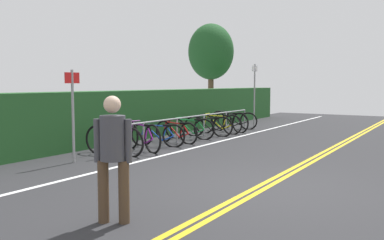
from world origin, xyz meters
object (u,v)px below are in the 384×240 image
(bicycle_1, at_px, (141,136))
(bicycle_4, at_px, (190,129))
(bicycle_7, at_px, (229,122))
(sign_post_near, at_px, (73,107))
(bicycle_6, at_px, (218,124))
(bicycle_0, at_px, (114,141))
(bicycle_3, at_px, (176,132))
(sign_post_far, at_px, (254,90))
(bicycle_5, at_px, (208,126))
(bicycle_8, at_px, (236,121))
(bike_rack, at_px, (191,121))
(bicycle_2, at_px, (158,135))
(pedestrian, at_px, (113,151))
(tree_mid, at_px, (211,52))

(bicycle_1, relative_size, bicycle_4, 1.07)
(bicycle_7, height_order, sign_post_near, sign_post_near)
(bicycle_1, height_order, bicycle_7, bicycle_1)
(bicycle_4, xyz_separation_m, bicycle_6, (1.73, -0.11, 0.01))
(bicycle_0, bearing_deg, sign_post_near, 176.24)
(bicycle_3, relative_size, sign_post_near, 0.79)
(bicycle_4, xyz_separation_m, sign_post_far, (4.55, -0.26, 1.18))
(bicycle_5, height_order, bicycle_6, bicycle_6)
(sign_post_far, bearing_deg, bicycle_8, 165.19)
(bicycle_0, bearing_deg, sign_post_far, -1.80)
(sign_post_near, bearing_deg, bike_rack, -1.90)
(bicycle_2, xyz_separation_m, bicycle_8, (5.25, 0.11, 0.01))
(bicycle_4, distance_m, bicycle_8, 3.44)
(bicycle_1, bearing_deg, bicycle_2, 3.68)
(bicycle_3, bearing_deg, bike_rack, 1.36)
(bicycle_0, xyz_separation_m, bicycle_1, (0.94, -0.12, 0.01))
(sign_post_far, bearing_deg, bicycle_5, 178.68)
(bicycle_2, xyz_separation_m, bicycle_4, (1.82, 0.08, 0.01))
(bicycle_5, bearing_deg, bicycle_2, 177.97)
(pedestrian, distance_m, sign_post_far, 12.39)
(bike_rack, bearing_deg, sign_post_far, -2.22)
(bicycle_7, height_order, tree_mid, tree_mid)
(bicycle_8, bearing_deg, bike_rack, -178.08)
(pedestrian, bearing_deg, bicycle_7, 18.74)
(bicycle_8, height_order, sign_post_near, sign_post_near)
(pedestrian, bearing_deg, bicycle_5, 21.82)
(bicycle_5, bearing_deg, bicycle_8, 4.74)
(bicycle_3, height_order, sign_post_near, sign_post_near)
(bicycle_4, distance_m, pedestrian, 8.21)
(bicycle_1, xyz_separation_m, bicycle_3, (1.69, 0.03, -0.05))
(bike_rack, xyz_separation_m, bicycle_4, (0.03, 0.08, -0.24))
(bicycle_2, height_order, sign_post_far, sign_post_far)
(bicycle_6, distance_m, bicycle_7, 0.82)
(bicycle_6, bearing_deg, bicycle_7, -0.88)
(pedestrian, bearing_deg, sign_post_near, 53.71)
(bicycle_2, bearing_deg, bicycle_5, -2.03)
(bicycle_6, xyz_separation_m, pedestrian, (-9.13, -3.39, 0.58))
(bicycle_0, distance_m, bicycle_7, 6.10)
(bicycle_5, distance_m, bicycle_7, 1.64)
(bicycle_1, distance_m, pedestrian, 5.88)
(bicycle_0, distance_m, tree_mid, 12.45)
(bicycle_4, xyz_separation_m, bicycle_5, (0.91, -0.17, 0.01))
(bicycle_6, bearing_deg, bicycle_2, 179.44)
(pedestrian, bearing_deg, bicycle_8, 18.07)
(bike_rack, relative_size, sign_post_far, 3.18)
(bicycle_3, bearing_deg, bicycle_8, 1.81)
(bicycle_4, xyz_separation_m, sign_post_near, (-4.77, 0.08, 0.92))
(bicycle_1, height_order, tree_mid, tree_mid)
(bicycle_2, height_order, sign_post_near, sign_post_near)
(bike_rack, distance_m, bicycle_5, 0.97)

